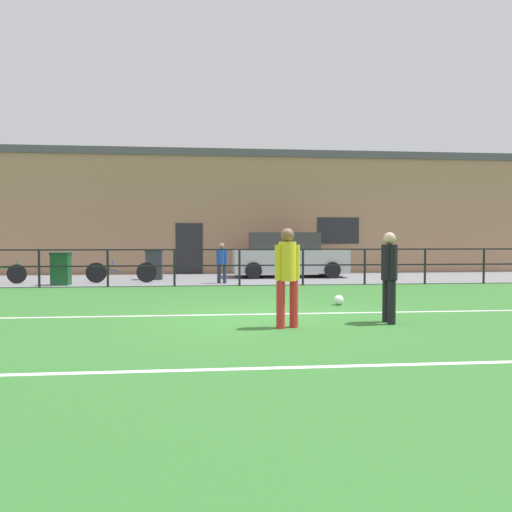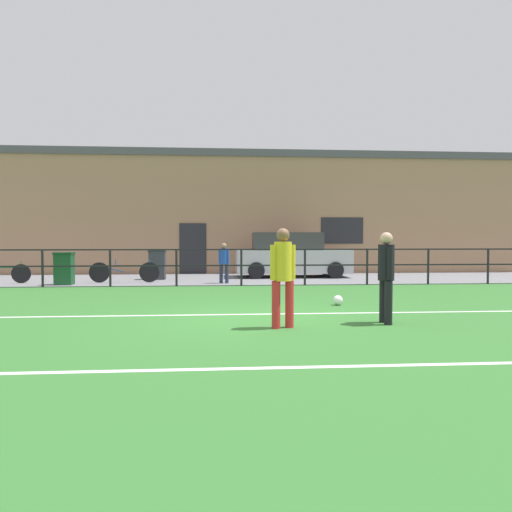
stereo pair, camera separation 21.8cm
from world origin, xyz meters
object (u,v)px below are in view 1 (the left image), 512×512
Objects in this scene: bicycle_parked_1 at (121,272)px; trash_bin_1 at (154,264)px; spectator_child at (222,260)px; player_goalkeeper at (389,272)px; parked_car_red at (288,256)px; player_striker at (287,271)px; soccer_ball_spare at (339,300)px; trash_bin_0 at (61,269)px.

bicycle_parked_1 is 2.17× the size of trash_bin_1.
player_goalkeeper is at bearing 126.44° from spectator_child.
parked_car_red is at bearing -0.71° from player_goalkeeper.
player_striker is (-1.82, -0.27, 0.03)m from player_goalkeeper.
soccer_ball_spare is 0.05× the size of parked_car_red.
spectator_child is 3.52m from parked_car_red.
spectator_child is 2.87m from trash_bin_1.
trash_bin_1 is at bearing 50.49° from bicycle_parked_1.
parked_car_red reaches higher than player_goalkeeper.
trash_bin_0 reaches higher than bicycle_parked_1.
player_striker is at bearing 96.78° from player_goalkeeper.
parked_car_red is at bearing 63.00° from player_striker.
player_striker reaches higher than spectator_child.
player_striker is 9.96m from trash_bin_1.
parked_car_red is 4.03× the size of trash_bin_1.
player_striker is 1.60× the size of trash_bin_0.
soccer_ball_spare is (1.56, 2.56, -0.82)m from player_striker.
player_goalkeeper is at bearing -43.74° from trash_bin_0.
player_goalkeeper is 10.46m from trash_bin_1.
bicycle_parked_1 is (-5.99, 8.02, -0.53)m from player_goalkeeper.
player_goalkeeper is at bearing -9.35° from player_striker.
player_striker is at bearing 113.12° from spectator_child.
spectator_child is at bearing -136.56° from parked_car_red.
trash_bin_1 is at bearing 33.58° from trash_bin_0.
trash_bin_1 reaches higher than bicycle_parked_1.
player_striker reaches higher than soccer_ball_spare.
player_goalkeeper reaches higher than bicycle_parked_1.
trash_bin_0 is at bearing 109.92° from player_striker.
bicycle_parked_1 is 2.25× the size of trash_bin_0.
player_striker is 10.34m from parked_car_red.
spectator_child is 5.01m from trash_bin_0.
soccer_ball_spare is 0.21× the size of trash_bin_0.
spectator_child reaches higher than trash_bin_1.
player_goalkeeper is 7.21× the size of soccer_ball_spare.
bicycle_parked_1 is at bearing -161.82° from parked_car_red.
player_striker reaches higher than trash_bin_1.
spectator_child is 0.57× the size of bicycle_parked_1.
parked_car_red reaches higher than trash_bin_1.
player_goalkeeper is 7.99m from spectator_child.
player_striker is 1.55× the size of trash_bin_1.
trash_bin_0 is (-5.01, -0.13, -0.23)m from spectator_child.
spectator_child is at bearing 115.14° from soccer_ball_spare.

